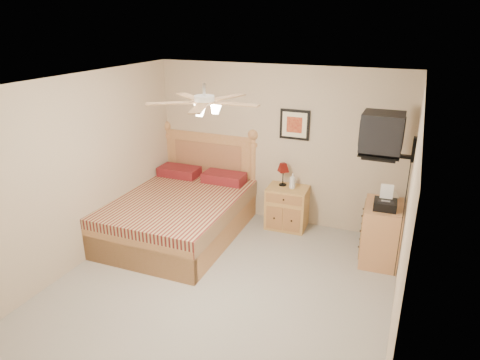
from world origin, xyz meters
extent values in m
plane|color=gray|center=(0.00, 0.00, 0.00)|extent=(4.50, 4.50, 0.00)
cube|color=white|center=(0.00, 0.00, 2.50)|extent=(4.00, 4.50, 0.04)
cube|color=tan|center=(0.00, 2.25, 1.25)|extent=(4.00, 0.04, 2.50)
cube|color=tan|center=(0.00, -2.25, 1.25)|extent=(4.00, 0.04, 2.50)
cube|color=tan|center=(-2.00, 0.00, 1.25)|extent=(0.04, 4.50, 2.50)
cube|color=tan|center=(2.00, 0.00, 1.25)|extent=(0.04, 4.50, 2.50)
cube|color=#C1873B|center=(0.27, 2.00, 0.34)|extent=(0.64, 0.49, 0.67)
imported|color=white|center=(0.34, 2.01, 0.79)|extent=(0.11, 0.11, 0.24)
cube|color=black|center=(0.27, 2.23, 1.62)|extent=(0.46, 0.04, 0.46)
cube|color=#C6834A|center=(1.73, 1.52, 0.41)|extent=(0.52, 0.73, 0.83)
imported|color=#B5A993|center=(1.68, 1.79, 0.84)|extent=(0.19, 0.25, 0.02)
imported|color=tan|center=(1.68, 1.81, 0.86)|extent=(0.26, 0.31, 0.02)
camera|label=1|loc=(1.94, -3.96, 3.13)|focal=32.00mm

